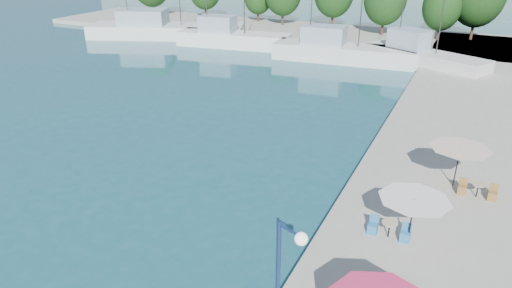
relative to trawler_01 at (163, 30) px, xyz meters
The scene contains 11 objects.
quay_far 23.39m from the trawler_01, 25.99° to the left, with size 90.00×16.00×0.60m, color #9F9D90.
trawler_01 is the anchor object (origin of this frame).
trawler_02 11.52m from the trawler_01, ahead, with size 14.88×5.80×10.20m.
trawler_03 26.30m from the trawler_01, ahead, with size 15.95×5.41×10.20m.
trawler_04 34.79m from the trawler_01, ahead, with size 13.61×9.14×10.20m.
tree_07 37.28m from the trawler_01, 18.95° to the left, with size 4.87×4.87×7.22m.
umbrella_white 52.20m from the trawler_01, 42.01° to the right, with size 3.02×3.02×2.12m.
umbrella_cream 49.46m from the trawler_01, 35.72° to the right, with size 3.10×3.10×2.21m.
cafe_table_02 51.60m from the trawler_01, 42.67° to the right, with size 1.82×0.70×0.76m.
cafe_table_03 50.77m from the trawler_01, 35.58° to the right, with size 1.82×0.70×0.76m.
street_lamp 56.34m from the trawler_01, 49.81° to the right, with size 0.98×0.54×5.03m.
Camera 1 is at (10.95, 4.29, 12.53)m, focal length 32.00 mm.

